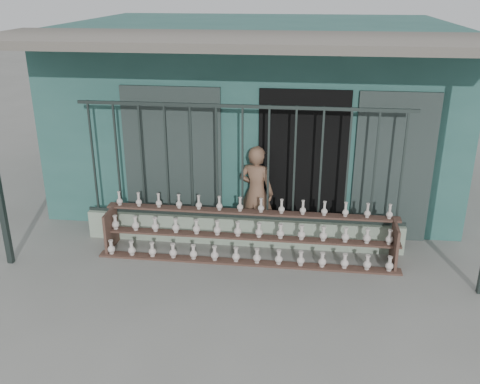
# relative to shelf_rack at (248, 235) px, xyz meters

# --- Properties ---
(ground) EXTENTS (60.00, 60.00, 0.00)m
(ground) POSITION_rel_shelf_rack_xyz_m (-0.14, -0.88, -0.36)
(ground) COLOR slate
(workshop_building) EXTENTS (7.40, 6.60, 3.21)m
(workshop_building) POSITION_rel_shelf_rack_xyz_m (-0.14, 3.35, 1.26)
(workshop_building) COLOR #295751
(workshop_building) RESTS_ON ground
(parapet_wall) EXTENTS (5.00, 0.20, 0.45)m
(parapet_wall) POSITION_rel_shelf_rack_xyz_m (-0.14, 0.42, -0.14)
(parapet_wall) COLOR #8FA38B
(parapet_wall) RESTS_ON ground
(security_fence) EXTENTS (5.00, 0.04, 1.80)m
(security_fence) POSITION_rel_shelf_rack_xyz_m (-0.14, 0.42, 0.98)
(security_fence) COLOR #283330
(security_fence) RESTS_ON parapet_wall
(shelf_rack) EXTENTS (4.50, 0.68, 0.85)m
(shelf_rack) POSITION_rel_shelf_rack_xyz_m (0.00, 0.00, 0.00)
(shelf_rack) COLOR brown
(shelf_rack) RESTS_ON ground
(elderly_woman) EXTENTS (0.65, 0.52, 1.55)m
(elderly_woman) POSITION_rel_shelf_rack_xyz_m (0.05, 0.68, 0.41)
(elderly_woman) COLOR brown
(elderly_woman) RESTS_ON ground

